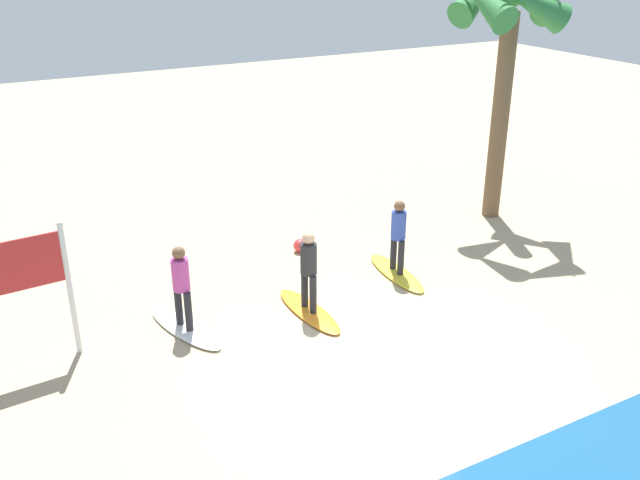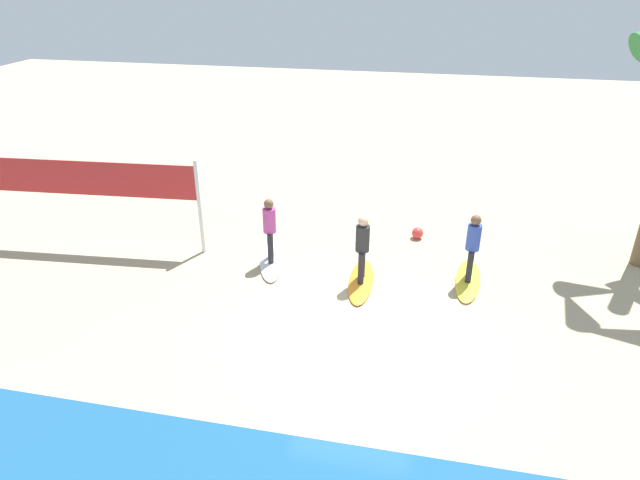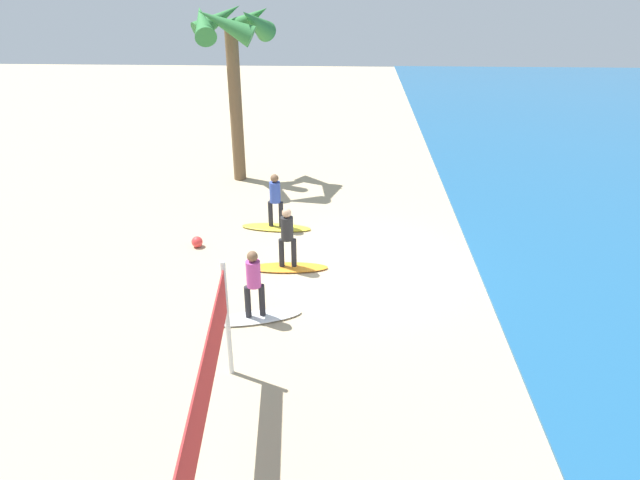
% 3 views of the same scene
% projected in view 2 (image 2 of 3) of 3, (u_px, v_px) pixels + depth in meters
% --- Properties ---
extents(ground_plane, '(60.00, 60.00, 0.00)m').
position_uv_depth(ground_plane, '(359.00, 333.00, 11.41)').
color(ground_plane, tan).
extents(surfboard_yellow, '(0.72, 2.14, 0.09)m').
position_uv_depth(surfboard_yellow, '(468.00, 280.00, 13.22)').
color(surfboard_yellow, yellow).
rests_on(surfboard_yellow, ground).
extents(surfer_yellow, '(0.32, 0.46, 1.64)m').
position_uv_depth(surfer_yellow, '(473.00, 243.00, 12.77)').
color(surfer_yellow, '#232328').
rests_on(surfer_yellow, surfboard_yellow).
extents(surfboard_orange, '(0.67, 2.13, 0.09)m').
position_uv_depth(surfboard_orange, '(361.00, 281.00, 13.16)').
color(surfboard_orange, orange).
rests_on(surfboard_orange, ground).
extents(surfer_orange, '(0.32, 0.46, 1.64)m').
position_uv_depth(surfer_orange, '(362.00, 244.00, 12.71)').
color(surfer_orange, '#232328').
rests_on(surfer_orange, surfboard_orange).
extents(surfboard_white, '(1.11, 2.17, 0.09)m').
position_uv_depth(surfboard_white, '(271.00, 261.00, 14.05)').
color(surfboard_white, white).
rests_on(surfboard_white, ground).
extents(surfer_white, '(0.32, 0.45, 1.64)m').
position_uv_depth(surfer_white, '(270.00, 226.00, 13.60)').
color(surfer_white, '#232328').
rests_on(surfer_white, surfboard_white).
extents(volleyball_net, '(9.07, 0.78, 2.50)m').
position_uv_depth(volleyball_net, '(29.00, 179.00, 14.33)').
color(volleyball_net, silver).
rests_on(volleyball_net, ground).
extents(beach_ball, '(0.31, 0.31, 0.31)m').
position_uv_depth(beach_ball, '(418.00, 233.00, 15.24)').
color(beach_ball, '#E53838').
rests_on(beach_ball, ground).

